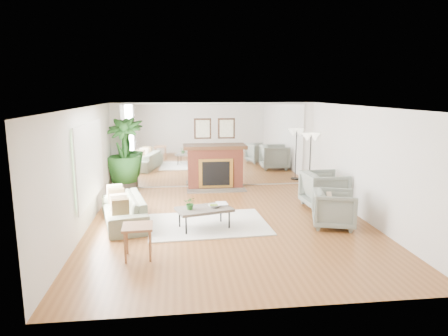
{
  "coord_description": "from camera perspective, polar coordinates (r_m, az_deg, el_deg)",
  "views": [
    {
      "loc": [
        -1.1,
        -8.21,
        2.81
      ],
      "look_at": [
        -0.06,
        0.6,
        1.11
      ],
      "focal_mm": 32.0,
      "sensor_mm": 36.0,
      "label": 1
    }
  ],
  "objects": [
    {
      "name": "armchair_front",
      "position": [
        8.73,
        15.48,
        -5.66
      ],
      "size": [
        1.06,
        1.04,
        0.78
      ],
      "primitive_type": "imported",
      "rotation": [
        0.0,
        0.0,
        1.28
      ],
      "color": "gray",
      "rests_on": "ground"
    },
    {
      "name": "tabletop_plant",
      "position": [
        8.17,
        -4.84,
        -5.02
      ],
      "size": [
        0.28,
        0.25,
        0.27
      ],
      "primitive_type": "imported",
      "rotation": [
        0.0,
        0.0,
        -0.18
      ],
      "color": "#23551F",
      "rests_on": "coffee_table"
    },
    {
      "name": "potted_ficus",
      "position": [
        11.53,
        -14.16,
        2.09
      ],
      "size": [
        1.2,
        1.2,
        2.1
      ],
      "color": "#28251D",
      "rests_on": "ground"
    },
    {
      "name": "floor_lamp",
      "position": [
        11.69,
        12.3,
        3.71
      ],
      "size": [
        0.54,
        0.3,
        1.65
      ],
      "color": "black",
      "rests_on": "ground"
    },
    {
      "name": "mirror_panel",
      "position": [
        11.83,
        -1.36,
        3.26
      ],
      "size": [
        5.4,
        0.04,
        2.4
      ],
      "primitive_type": "cube",
      "color": "silver",
      "rests_on": "wall_back"
    },
    {
      "name": "ground",
      "position": [
        8.75,
        0.84,
        -7.9
      ],
      "size": [
        7.0,
        7.0,
        0.0
      ],
      "primitive_type": "plane",
      "color": "brown",
      "rests_on": "ground"
    },
    {
      "name": "coffee_table",
      "position": [
        8.3,
        -2.85,
        -5.98
      ],
      "size": [
        1.25,
        0.93,
        0.45
      ],
      "rotation": [
        0.0,
        0.0,
        0.27
      ],
      "color": "#5C5249",
      "rests_on": "ground"
    },
    {
      "name": "sofa",
      "position": [
        8.94,
        -14.14,
        -5.82
      ],
      "size": [
        1.25,
        2.17,
        0.6
      ],
      "primitive_type": "imported",
      "rotation": [
        0.0,
        0.0,
        -1.34
      ],
      "color": "gray",
      "rests_on": "ground"
    },
    {
      "name": "window_panel",
      "position": [
        8.93,
        -18.68,
        0.85
      ],
      "size": [
        0.04,
        2.4,
        1.5
      ],
      "primitive_type": "cube",
      "color": "#B2E09E",
      "rests_on": "wall_left"
    },
    {
      "name": "wall_right",
      "position": [
        9.3,
        19.44,
        0.56
      ],
      "size": [
        0.02,
        7.0,
        2.5
      ],
      "primitive_type": "cube",
      "color": "silver",
      "rests_on": "ground"
    },
    {
      "name": "fruit_bowl",
      "position": [
        8.33,
        -1.45,
        -5.42
      ],
      "size": [
        0.29,
        0.29,
        0.06
      ],
      "primitive_type": "imported",
      "rotation": [
        0.0,
        0.0,
        0.19
      ],
      "color": "brown",
      "rests_on": "coffee_table"
    },
    {
      "name": "side_table",
      "position": [
        7.02,
        -12.22,
        -8.76
      ],
      "size": [
        0.53,
        0.53,
        0.58
      ],
      "rotation": [
        0.0,
        0.0,
        0.05
      ],
      "color": "brown",
      "rests_on": "ground"
    },
    {
      "name": "wall_back",
      "position": [
        11.85,
        -1.37,
        3.28
      ],
      "size": [
        6.0,
        0.02,
        2.5
      ],
      "primitive_type": "cube",
      "color": "silver",
      "rests_on": "ground"
    },
    {
      "name": "wall_left",
      "position": [
        8.57,
        -19.38,
        -0.27
      ],
      "size": [
        0.02,
        7.0,
        2.5
      ],
      "primitive_type": "cube",
      "color": "silver",
      "rests_on": "ground"
    },
    {
      "name": "book",
      "position": [
        8.53,
        -1.1,
        -5.16
      ],
      "size": [
        0.25,
        0.33,
        0.02
      ],
      "primitive_type": "imported",
      "rotation": [
        0.0,
        0.0,
        0.05
      ],
      "color": "brown",
      "rests_on": "coffee_table"
    },
    {
      "name": "armchair_back",
      "position": [
        10.1,
        14.13,
        -3.02
      ],
      "size": [
        1.03,
        1.0,
        0.9
      ],
      "primitive_type": "imported",
      "rotation": [
        0.0,
        0.0,
        1.62
      ],
      "color": "gray",
      "rests_on": "ground"
    },
    {
      "name": "fireplace",
      "position": [
        11.72,
        -1.25,
        0.27
      ],
      "size": [
        1.85,
        0.83,
        2.05
      ],
      "color": "brown",
      "rests_on": "ground"
    },
    {
      "name": "area_rug",
      "position": [
        8.66,
        -2.3,
        -8.01
      ],
      "size": [
        2.61,
        1.94,
        0.03
      ],
      "primitive_type": "cube",
      "rotation": [
        0.0,
        0.0,
        0.06
      ],
      "color": "white",
      "rests_on": "ground"
    }
  ]
}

